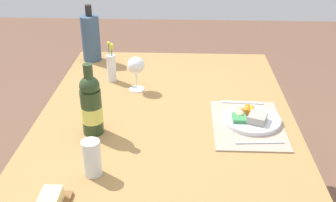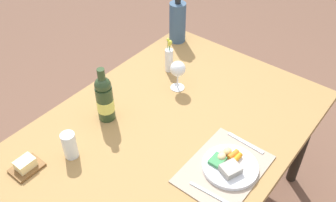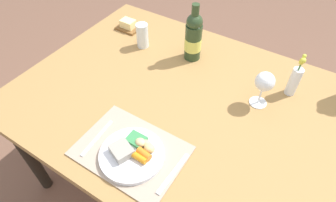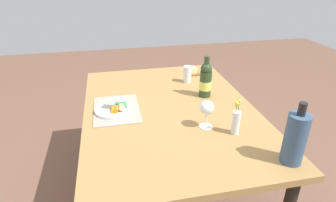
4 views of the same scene
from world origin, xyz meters
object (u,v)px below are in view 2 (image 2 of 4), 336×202
cooler_bottle (178,22)px  dining_table (170,137)px  wine_bottle (105,99)px  dinner_plate (229,165)px  fork (210,194)px  water_tumbler (70,147)px  butter_dish (26,165)px  knife (245,143)px  flower_vase (169,59)px  wine_glass (178,70)px

cooler_bottle → dining_table: bearing=-145.1°
dining_table → wine_bottle: wine_bottle is taller
cooler_bottle → dinner_plate: bearing=-130.3°
fork → water_tumbler: size_ratio=1.44×
wine_bottle → butter_dish: bearing=175.0°
knife → water_tumbler: bearing=136.4°
dining_table → knife: (0.13, -0.34, 0.08)m
flower_vase → wine_glass: bearing=-125.8°
wine_glass → flower_vase: 0.17m
dinner_plate → cooler_bottle: bearing=49.7°
water_tumbler → flower_vase: 0.77m
water_tumbler → fork: bearing=-70.7°
knife → wine_glass: 0.52m
fork → flower_vase: (0.56, 0.66, 0.07)m
dinner_plate → water_tumbler: bearing=122.5°
knife → cooler_bottle: 0.95m
dinner_plate → dining_table: bearing=84.2°
fork → water_tumbler: (-0.21, 0.60, 0.05)m
dining_table → wine_glass: 0.36m
wine_glass → wine_bottle: size_ratio=0.57×
flower_vase → dining_table: bearing=-141.2°
dining_table → fork: 0.42m
fork → cooler_bottle: (0.85, 0.82, 0.12)m
flower_vase → butter_dish: flower_vase is taller
cooler_bottle → butter_dish: (-1.23, -0.13, -0.11)m
knife → wine_bottle: (-0.27, 0.62, 0.11)m
knife → cooler_bottle: cooler_bottle is taller
water_tumbler → cooler_bottle: bearing=11.8°
knife → cooler_bottle: size_ratio=0.60×
butter_dish → fork: bearing=-61.1°
dining_table → butter_dish: (-0.58, 0.32, 0.09)m
knife → cooler_bottle: bearing=59.7°
flower_vase → cooler_bottle: bearing=29.3°
wine_bottle → flower_vase: bearing=0.8°
water_tumbler → butter_dish: 0.20m
water_tumbler → wine_glass: 0.68m
dinner_plate → cooler_bottle: size_ratio=0.76×
flower_vase → wine_bottle: bearing=-179.2°
water_tumbler → wine_bottle: size_ratio=0.45×
cooler_bottle → butter_dish: bearing=-174.0°
water_tumbler → dinner_plate: bearing=-57.5°
wine_glass → cooler_bottle: bearing=37.7°
flower_vase → wine_bottle: (-0.50, -0.01, 0.04)m
water_tumbler → cooler_bottle: cooler_bottle is taller
fork → wine_bottle: bearing=80.4°
flower_vase → butter_dish: 0.94m
dining_table → butter_dish: size_ratio=11.89×
wine_glass → wine_bottle: wine_bottle is taller
flower_vase → butter_dish: (-0.94, 0.03, -0.06)m
water_tumbler → wine_bottle: 0.28m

